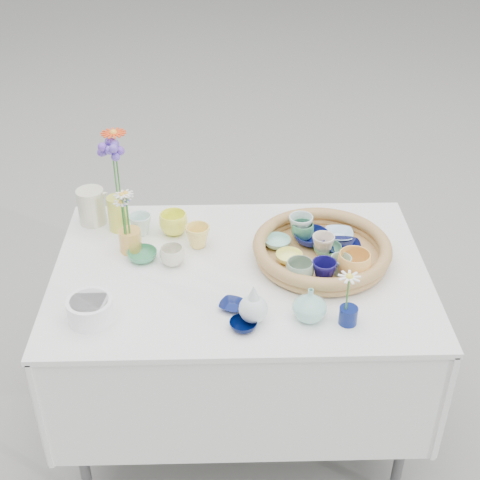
{
  "coord_description": "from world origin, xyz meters",
  "views": [
    {
      "loc": [
        -0.05,
        -1.82,
        2.09
      ],
      "look_at": [
        0.0,
        0.02,
        0.87
      ],
      "focal_mm": 50.0,
      "sensor_mm": 36.0,
      "label": 1
    }
  ],
  "objects_px": {
    "display_table": "(240,424)",
    "bud_vase_seafoam": "(310,304)",
    "wicker_tray": "(322,250)",
    "tall_vase_yellow": "(118,213)"
  },
  "relations": [
    {
      "from": "display_table",
      "to": "wicker_tray",
      "type": "bearing_deg",
      "value": 10.12
    },
    {
      "from": "wicker_tray",
      "to": "bud_vase_seafoam",
      "type": "height_order",
      "value": "bud_vase_seafoam"
    },
    {
      "from": "display_table",
      "to": "bud_vase_seafoam",
      "type": "relative_size",
      "value": 11.5
    },
    {
      "from": "display_table",
      "to": "bud_vase_seafoam",
      "type": "height_order",
      "value": "bud_vase_seafoam"
    },
    {
      "from": "display_table",
      "to": "tall_vase_yellow",
      "type": "distance_m",
      "value": 0.98
    },
    {
      "from": "bud_vase_seafoam",
      "to": "tall_vase_yellow",
      "type": "xyz_separation_m",
      "value": [
        -0.64,
        0.52,
        0.01
      ]
    },
    {
      "from": "wicker_tray",
      "to": "tall_vase_yellow",
      "type": "distance_m",
      "value": 0.75
    },
    {
      "from": "bud_vase_seafoam",
      "to": "tall_vase_yellow",
      "type": "bearing_deg",
      "value": 140.83
    },
    {
      "from": "wicker_tray",
      "to": "bud_vase_seafoam",
      "type": "bearing_deg",
      "value": -103.86
    },
    {
      "from": "bud_vase_seafoam",
      "to": "tall_vase_yellow",
      "type": "distance_m",
      "value": 0.83
    }
  ]
}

